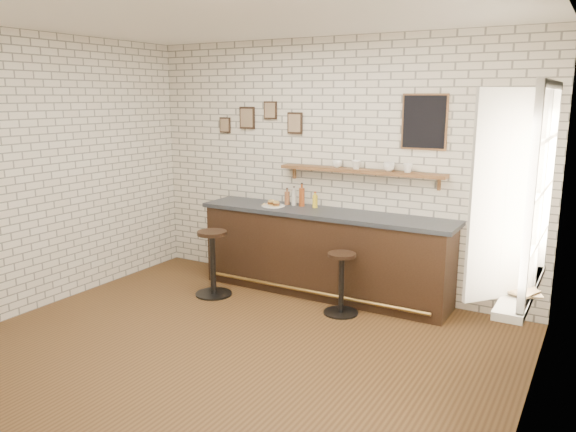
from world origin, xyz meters
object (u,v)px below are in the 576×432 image
ciabatta_sandwich (274,203)px  bar_stool_left (213,261)px  shelf_cup_a (337,164)px  bitters_bottle_brown (287,198)px  condiment_bottle_yellow (315,201)px  bar_counter (324,253)px  bitters_bottle_white (294,198)px  bitters_bottle_amber (302,197)px  sandwich_plate (273,206)px  shelf_cup_c (389,167)px  shelf_cup_b (356,165)px  book_upper (515,289)px  book_lower (514,292)px  shelf_cup_d (408,168)px  bar_stool_right (341,281)px

ciabatta_sandwich → bar_stool_left: (-0.45, -0.65, -0.64)m
bar_stool_left → shelf_cup_a: bearing=37.3°
bitters_bottle_brown → condiment_bottle_yellow: bitters_bottle_brown is taller
bar_counter → bitters_bottle_white: size_ratio=13.22×
bitters_bottle_amber → condiment_bottle_yellow: bitters_bottle_amber is taller
sandwich_plate → shelf_cup_c: size_ratio=2.15×
bitters_bottle_white → shelf_cup_b: 0.90m
condiment_bottle_yellow → book_upper: size_ratio=0.97×
book_lower → bar_counter: bearing=123.3°
sandwich_plate → shelf_cup_d: shelf_cup_d is taller
bitters_bottle_brown → bar_stool_right: bitters_bottle_brown is taller
sandwich_plate → shelf_cup_a: shelf_cup_a is taller
bar_counter → shelf_cup_c: bearing=16.0°
sandwich_plate → book_lower: sandwich_plate is taller
sandwich_plate → bitters_bottle_brown: bearing=63.7°
condiment_bottle_yellow → book_lower: 3.08m
shelf_cup_a → book_upper: 2.96m
bitters_bottle_brown → book_lower: 3.40m
ciabatta_sandwich → sandwich_plate: bearing=180.0°
bitters_bottle_brown → bar_stool_left: bearing=-122.8°
sandwich_plate → shelf_cup_d: 1.69m
shelf_cup_c → shelf_cup_d: 0.21m
bitters_bottle_white → shelf_cup_b: (0.78, 0.07, 0.45)m
bar_stool_left → bitters_bottle_white: bearing=52.7°
bar_stool_left → book_lower: book_lower is taller
bitters_bottle_amber → bar_counter: bearing=-19.9°
bitters_bottle_amber → bar_stool_left: bearing=-131.8°
bar_stool_right → shelf_cup_c: (0.25, 0.68, 1.19)m
book_lower → shelf_cup_a: bearing=119.4°
bitters_bottle_amber → bar_stool_left: size_ratio=0.37×
bar_stool_left → shelf_cup_d: shelf_cup_d is taller
shelf_cup_a → shelf_cup_b: 0.24m
bitters_bottle_brown → bitters_bottle_white: bitters_bottle_white is taller
ciabatta_sandwich → shelf_cup_a: shelf_cup_a is taller
shelf_cup_b → book_lower: (2.03, -1.83, -0.61)m
bar_counter → bar_stool_left: bearing=-148.1°
bar_counter → bar_stool_left: bar_counter is taller
bar_stool_right → bitters_bottle_white: bearing=146.7°
bitters_bottle_brown → bar_stool_left: size_ratio=0.27×
bitters_bottle_white → bar_stool_left: (-0.63, -0.83, -0.69)m
ciabatta_sandwich → shelf_cup_d: (1.57, 0.25, 0.50)m
shelf_cup_d → book_upper: shelf_cup_d is taller
shelf_cup_a → shelf_cup_c: 0.64m
bitters_bottle_white → shelf_cup_c: (1.18, 0.07, 0.45)m
bitters_bottle_amber → bar_stool_left: (-0.74, -0.83, -0.71)m
bar_counter → shelf_cup_c: (0.70, 0.20, 1.04)m
condiment_bottle_yellow → shelf_cup_c: (0.89, 0.07, 0.46)m
bar_counter → bitters_bottle_brown: size_ratio=14.82×
book_upper → shelf_cup_a: bearing=163.4°
shelf_cup_d → condiment_bottle_yellow: bearing=-177.1°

